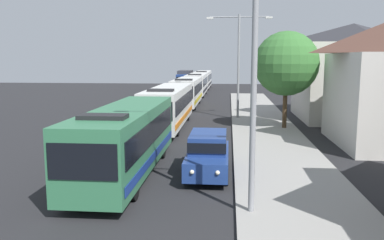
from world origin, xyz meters
The scene contains 11 objects.
bus_lead centered at (-1.30, 12.84, 1.69)m, with size 2.58×11.14×3.21m.
bus_second_in_line centered at (-1.30, 25.67, 1.69)m, with size 2.58×12.05×3.21m.
bus_middle centered at (-1.30, 39.36, 1.69)m, with size 2.58×11.15×3.21m.
bus_fourth_in_line centered at (-1.30, 52.68, 1.69)m, with size 2.58×11.35×3.21m.
bus_rear centered at (-1.30, 66.07, 1.69)m, with size 2.58×12.08×3.21m.
white_suv centered at (2.40, 13.10, 1.03)m, with size 1.86×4.95×1.90m.
box_truck_oncoming centered at (-4.60, 66.96, 1.70)m, with size 2.35×7.19×3.15m.
streetlamp_near centered at (4.10, 8.36, 5.07)m, with size 5.54×0.28×8.05m.
streetlamp_mid centered at (4.10, 30.20, 5.46)m, with size 5.52×0.28×8.78m.
roadside_tree centered at (7.46, 25.28, 4.88)m, with size 4.70×4.70×7.09m.
house_distant_gabled centered at (13.83, 31.25, 4.17)m, with size 9.05×9.79×8.21m.
Camera 1 is at (3.30, -4.65, 5.24)m, focal length 37.42 mm.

